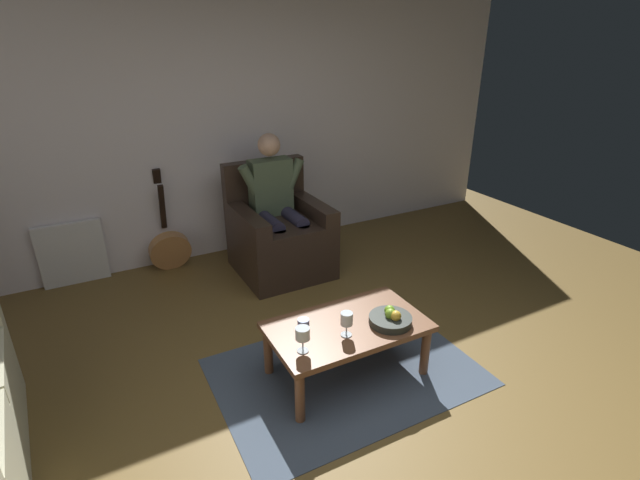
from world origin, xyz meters
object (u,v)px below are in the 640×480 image
object	(u,v)px
coffee_table	(347,331)
fruit_bowl	(391,319)
person_seated	(276,200)
candle_jar	(303,325)
wine_glass_near	(347,320)
wine_glass_far	(303,335)
armchair	(279,236)
guitar	(170,247)

from	to	relation	value
coffee_table	fruit_bowl	size ratio (longest dim) A/B	3.69
person_seated	candle_jar	xyz separation A→B (m)	(0.52, 1.59, -0.27)
person_seated	candle_jar	distance (m)	1.69
wine_glass_near	fruit_bowl	world-z (taller)	wine_glass_near
fruit_bowl	candle_jar	world-z (taller)	fruit_bowl
person_seated	wine_glass_far	bearing A→B (deg)	70.58
wine_glass_near	armchair	bearing A→B (deg)	-99.92
armchair	person_seated	bearing A→B (deg)	-90.00
fruit_bowl	candle_jar	xyz separation A→B (m)	(0.54, -0.19, 0.01)
armchair	guitar	xyz separation A→B (m)	(0.93, -0.51, -0.12)
person_seated	guitar	size ratio (longest dim) A/B	1.33
armchair	fruit_bowl	size ratio (longest dim) A/B	3.64
wine_glass_far	fruit_bowl	world-z (taller)	wine_glass_far
wine_glass_far	person_seated	bearing A→B (deg)	-109.07
fruit_bowl	candle_jar	size ratio (longest dim) A/B	3.22
guitar	candle_jar	bearing A→B (deg)	101.23
guitar	wine_glass_near	size ratio (longest dim) A/B	6.01
coffee_table	wine_glass_near	bearing A→B (deg)	55.42
person_seated	armchair	bearing A→B (deg)	90.00
wine_glass_far	candle_jar	bearing A→B (deg)	-117.71
fruit_bowl	candle_jar	bearing A→B (deg)	-19.22
wine_glass_near	fruit_bowl	xyz separation A→B (m)	(-0.32, 0.02, -0.08)
armchair	wine_glass_near	xyz separation A→B (m)	(0.30, 1.73, 0.15)
guitar	armchair	bearing A→B (deg)	151.18
guitar	wine_glass_far	bearing A→B (deg)	97.99
wine_glass_near	fruit_bowl	bearing A→B (deg)	176.13
coffee_table	guitar	bearing A→B (deg)	-71.95
wine_glass_far	fruit_bowl	distance (m)	0.64
person_seated	coffee_table	size ratio (longest dim) A/B	1.26
wine_glass_far	wine_glass_near	bearing A→B (deg)	-177.12
coffee_table	candle_jar	bearing A→B (deg)	-12.69
guitar	candle_jar	size ratio (longest dim) A/B	11.20
guitar	wine_glass_near	bearing A→B (deg)	105.64
wine_glass_near	fruit_bowl	distance (m)	0.33
armchair	candle_jar	bearing A→B (deg)	71.34
wine_glass_far	candle_jar	xyz separation A→B (m)	(-0.10, -0.18, -0.07)
guitar	candle_jar	world-z (taller)	guitar
coffee_table	fruit_bowl	bearing A→B (deg)	153.99
candle_jar	guitar	bearing A→B (deg)	-78.77
armchair	candle_jar	xyz separation A→B (m)	(0.52, 1.56, 0.09)
person_seated	wine_glass_near	distance (m)	1.79
coffee_table	wine_glass_near	world-z (taller)	wine_glass_near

